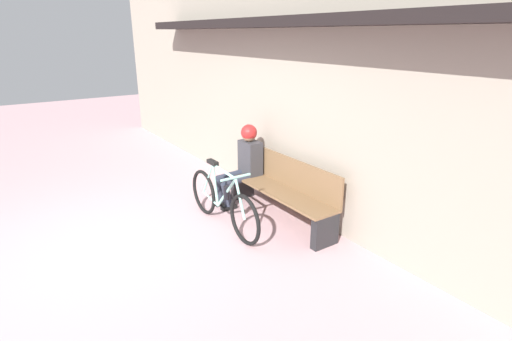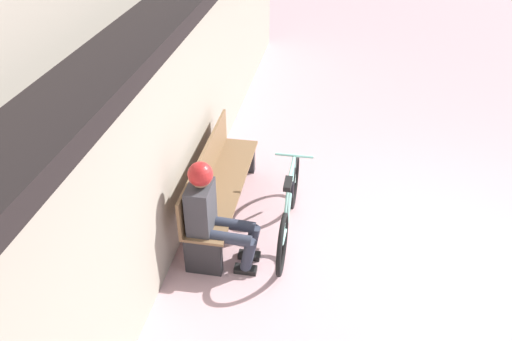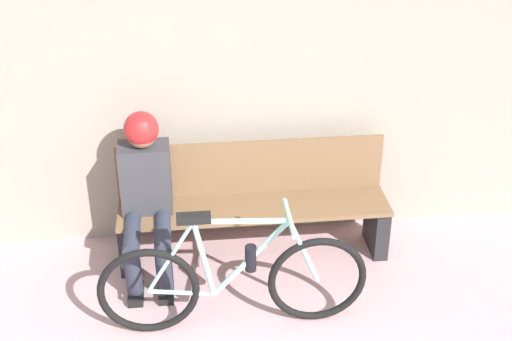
% 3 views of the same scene
% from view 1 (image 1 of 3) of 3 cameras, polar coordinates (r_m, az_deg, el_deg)
% --- Properties ---
extents(ground_plane, '(24.00, 24.00, 0.00)m').
position_cam_1_polar(ground_plane, '(4.98, -20.38, -10.69)').
color(ground_plane, '#C69EA3').
extents(storefront_wall, '(12.00, 0.56, 3.20)m').
position_cam_1_polar(storefront_wall, '(5.52, 4.03, 11.64)').
color(storefront_wall, '#9E9384').
rests_on(storefront_wall, ground_plane).
extents(park_bench_near, '(1.89, 0.42, 0.82)m').
position_cam_1_polar(park_bench_near, '(5.31, 3.75, -2.86)').
color(park_bench_near, brown).
rests_on(park_bench_near, ground_plane).
extents(bicycle, '(1.66, 0.40, 0.84)m').
position_cam_1_polar(bicycle, '(5.07, -4.81, -4.54)').
color(bicycle, black).
rests_on(bicycle, ground_plane).
extents(person_seated, '(0.34, 0.66, 1.15)m').
position_cam_1_polar(person_seated, '(5.71, -1.71, 1.59)').
color(person_seated, '#2D3342').
rests_on(person_seated, ground_plane).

